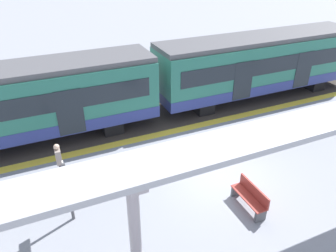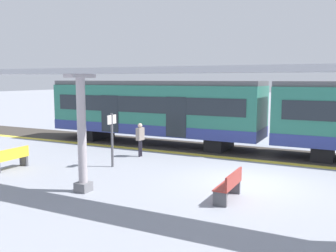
% 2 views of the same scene
% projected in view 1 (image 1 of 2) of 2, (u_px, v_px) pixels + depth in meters
% --- Properties ---
extents(ground_plane, '(176.00, 176.00, 0.00)m').
position_uv_depth(ground_plane, '(217.00, 172.00, 12.80)').
color(ground_plane, gray).
extents(tactile_edge_strip, '(0.46, 34.77, 0.01)m').
position_uv_depth(tactile_edge_strip, '(178.00, 130.00, 15.64)').
color(tactile_edge_strip, yellow).
rests_on(tactile_edge_strip, ground).
extents(trackbed, '(3.20, 46.77, 0.01)m').
position_uv_depth(trackbed, '(163.00, 114.00, 17.09)').
color(trackbed, '#38332D').
rests_on(trackbed, ground).
extents(train_near_carriage, '(2.65, 12.03, 3.48)m').
position_uv_depth(train_near_carriage, '(16.00, 106.00, 13.80)').
color(train_near_carriage, '#287160').
rests_on(train_near_carriage, ground).
extents(train_far_carriage, '(2.65, 12.03, 3.48)m').
position_uv_depth(train_far_carriage, '(259.00, 65.00, 18.28)').
color(train_far_carriage, '#287160').
rests_on(train_far_carriage, ground).
extents(canopy_pillar_second, '(1.10, 0.44, 3.73)m').
position_uv_depth(canopy_pillar_second, '(135.00, 237.00, 7.62)').
color(canopy_pillar_second, slate).
rests_on(canopy_pillar_second, ground).
extents(canopy_beam, '(1.20, 27.81, 0.16)m').
position_uv_depth(canopy_beam, '(300.00, 126.00, 8.26)').
color(canopy_beam, '#A8AAB2').
rests_on(canopy_beam, canopy_pillar_nearest).
extents(bench_far_end, '(1.50, 0.44, 0.86)m').
position_uv_depth(bench_far_end, '(250.00, 197.00, 10.94)').
color(bench_far_end, maroon).
rests_on(bench_far_end, ground).
extents(platform_info_sign, '(0.56, 0.10, 2.20)m').
position_uv_depth(platform_info_sign, '(68.00, 187.00, 10.03)').
color(platform_info_sign, '#4C4C51').
rests_on(platform_info_sign, ground).
extents(passenger_waiting_near_edge, '(0.45, 0.21, 1.56)m').
position_uv_depth(passenger_waiting_near_edge, '(59.00, 158.00, 11.97)').
color(passenger_waiting_near_edge, '#23202C').
rests_on(passenger_waiting_near_edge, ground).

